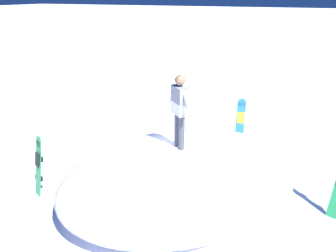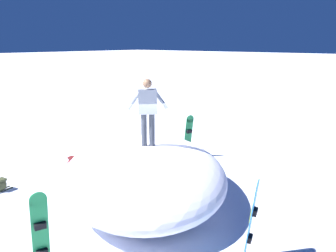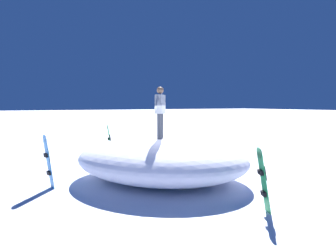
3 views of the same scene
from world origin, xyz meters
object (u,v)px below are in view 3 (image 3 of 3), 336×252
at_px(snowboard_tertiary_upright, 48,161).
at_px(snowboard_secondary_upright, 110,143).
at_px(backpack_near, 239,164).
at_px(snowboard_primary_upright, 263,179).
at_px(backpack_far, 203,154).
at_px(snowboarder_standing, 160,109).

bearing_deg(snowboard_tertiary_upright, snowboard_secondary_upright, 137.09).
distance_m(snowboard_tertiary_upright, backpack_near, 6.79).
relative_size(snowboard_primary_upright, backpack_near, 2.84).
xyz_separation_m(backpack_near, backpack_far, (-2.38, -0.05, -0.01)).
bearing_deg(snowboard_secondary_upright, snowboarder_standing, 13.14).
xyz_separation_m(snowboard_primary_upright, snowboard_tertiary_upright, (-4.03, -4.45, 0.05)).
relative_size(snowboard_primary_upright, snowboard_tertiary_upright, 0.94).
xyz_separation_m(snowboard_primary_upright, backpack_far, (-5.57, 2.22, -0.62)).
relative_size(snowboard_tertiary_upright, backpack_near, 3.02).
distance_m(snowboarder_standing, snowboard_secondary_upright, 3.91).
xyz_separation_m(snowboard_secondary_upright, snowboard_tertiary_upright, (2.68, -2.50, 0.00)).
distance_m(snowboarder_standing, backpack_far, 4.65).
bearing_deg(snowboard_secondary_upright, backpack_far, 74.59).
distance_m(snowboard_primary_upright, backpack_far, 6.02).
xyz_separation_m(snowboarder_standing, backpack_near, (0.03, 3.39, -2.20)).
bearing_deg(backpack_near, snowboard_primary_upright, -35.34).
xyz_separation_m(snowboarder_standing, snowboard_tertiary_upright, (-0.81, -3.31, -1.53)).
bearing_deg(snowboard_secondary_upright, backpack_near, 50.06).
distance_m(snowboard_secondary_upright, backpack_far, 4.37).
relative_size(snowboarder_standing, snowboard_secondary_upright, 1.02).
height_order(backpack_near, backpack_far, backpack_near).
xyz_separation_m(snowboard_tertiary_upright, backpack_near, (0.84, 6.71, -0.67)).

